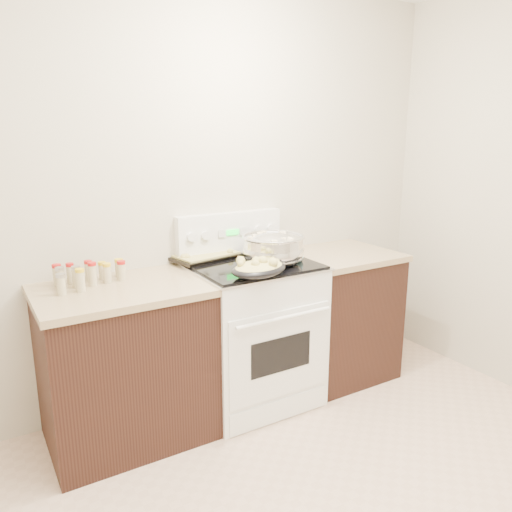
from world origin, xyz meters
TOP-DOWN VIEW (x-y plane):
  - room_shell at (0.00, 0.00)m, footprint 4.10×3.60m
  - counter_left at (-0.48, 1.43)m, footprint 0.93×0.67m
  - counter_right at (1.08, 1.43)m, footprint 0.73×0.67m
  - kitchen_range at (0.35, 1.42)m, footprint 0.78×0.73m
  - mixing_bowl at (0.46, 1.35)m, footprint 0.50×0.50m
  - roasting_pan at (0.24, 1.15)m, footprint 0.42×0.35m
  - baking_sheet at (0.15, 1.70)m, footprint 0.49×0.39m
  - wooden_spoon at (0.36, 1.43)m, footprint 0.17×0.24m
  - blue_ladle at (0.63, 1.33)m, footprint 0.19×0.26m
  - spice_jars at (-0.63, 1.56)m, footprint 0.40×0.23m

SIDE VIEW (x-z plane):
  - counter_left at x=-0.48m, z-range 0.00..0.92m
  - counter_right at x=1.08m, z-range 0.00..0.92m
  - kitchen_range at x=0.35m, z-range -0.12..1.10m
  - wooden_spoon at x=0.36m, z-range 0.93..0.98m
  - baking_sheet at x=0.15m, z-range 0.93..0.99m
  - blue_ladle at x=0.63m, z-range 0.92..1.04m
  - spice_jars at x=-0.63m, z-range 0.91..1.05m
  - roasting_pan at x=0.24m, z-range 0.93..1.05m
  - mixing_bowl at x=0.46m, z-range 0.92..1.15m
  - room_shell at x=0.00m, z-range 0.33..3.08m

